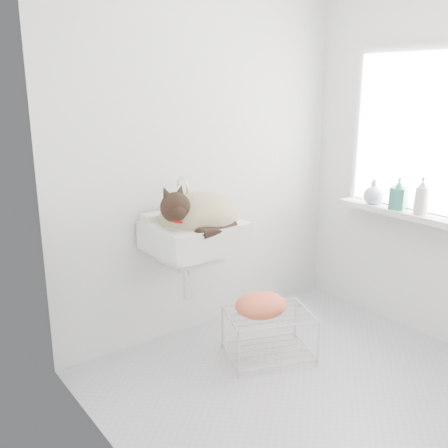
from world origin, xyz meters
TOP-DOWN VIEW (x-y plane):
  - floor at (0.00, 0.00)m, footprint 2.20×2.00m
  - back_wall at (0.00, 1.00)m, footprint 2.20×0.02m
  - right_wall at (1.10, 0.00)m, footprint 0.02×2.00m
  - left_wall at (-1.10, 0.00)m, footprint 0.02×2.00m
  - window_glass at (1.09, 0.20)m, footprint 0.01×0.80m
  - window_frame at (1.07, 0.20)m, footprint 0.04×0.90m
  - windowsill at (1.01, 0.20)m, footprint 0.16×0.88m
  - sink at (-0.27, 0.74)m, footprint 0.54×0.47m
  - faucet at (-0.27, 0.92)m, footprint 0.20×0.14m
  - cat at (-0.26, 0.72)m, footprint 0.56×0.49m
  - wire_rack at (0.04, 0.37)m, footprint 0.60×0.51m
  - towel at (-0.03, 0.37)m, footprint 0.37×0.30m
  - bottle_a at (1.00, 0.03)m, footprint 0.11×0.11m
  - bottle_b at (1.00, 0.20)m, footprint 0.13×0.12m
  - bottle_c at (1.00, 0.40)m, footprint 0.19×0.19m

SIDE VIEW (x-z plane):
  - floor at x=0.00m, z-range -0.01..0.01m
  - wire_rack at x=0.04m, z-range 0.00..0.30m
  - towel at x=-0.03m, z-range 0.27..0.40m
  - windowsill at x=1.01m, z-range 0.81..0.85m
  - sink at x=-0.27m, z-range 0.74..0.96m
  - bottle_a at x=1.00m, z-range 0.75..0.95m
  - bottle_b at x=1.00m, z-range 0.74..0.96m
  - bottle_c at x=1.00m, z-range 0.76..0.94m
  - cat at x=-0.26m, z-range 0.73..1.06m
  - faucet at x=-0.27m, z-range 0.89..1.09m
  - back_wall at x=0.00m, z-range 0.00..2.50m
  - right_wall at x=1.10m, z-range 0.00..2.50m
  - left_wall at x=-1.10m, z-range 0.00..2.50m
  - window_glass at x=1.09m, z-range 0.85..1.85m
  - window_frame at x=1.07m, z-range 0.80..1.90m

